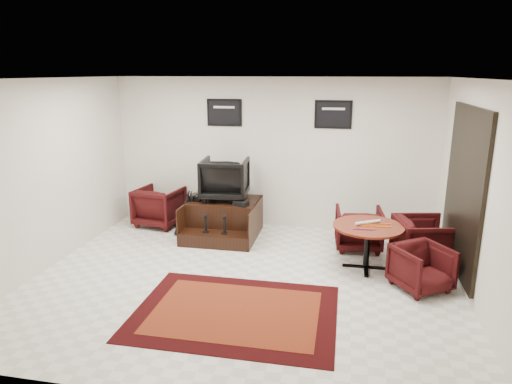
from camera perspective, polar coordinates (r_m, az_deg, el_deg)
ground at (r=6.62m, az=-1.63°, el=-11.03°), size 6.00×6.00×0.00m
room_shell at (r=6.10m, az=2.25°, el=4.41°), size 6.02×5.02×2.81m
area_rug at (r=5.84m, az=-2.59°, el=-14.76°), size 2.48×1.86×0.01m
shine_podium at (r=8.29m, az=-4.06°, el=-3.42°), size 1.25×1.28×0.64m
shine_chair at (r=8.22m, az=-3.91°, el=1.91°), size 0.86×0.81×0.83m
shoes_pair at (r=8.30m, az=-7.40°, el=-0.65°), size 0.24×0.28×0.10m
polish_kit at (r=7.87m, az=-1.88°, el=-1.44°), size 0.28×0.23×0.08m
umbrella_black at (r=8.28m, az=-9.12°, el=-2.55°), size 0.33×0.12×0.88m
umbrella_hooked at (r=8.42m, az=-8.78°, el=-2.41°), size 0.31×0.12×0.83m
armchair_side at (r=8.97m, az=-11.98°, el=-1.53°), size 0.90×0.86×0.82m
meeting_table at (r=7.00m, az=13.82°, el=-4.73°), size 1.04×1.04×0.68m
table_chair_back at (r=7.83m, az=12.70°, el=-4.22°), size 0.79×0.75×0.76m
table_chair_window at (r=7.48m, az=20.19°, el=-5.54°), size 0.88×0.92×0.81m
table_chair_corner at (r=6.64m, az=20.01°, el=-8.66°), size 0.89×0.88×0.68m
paper_roll at (r=7.03m, az=13.80°, el=-3.70°), size 0.39×0.26×0.05m
table_clutter at (r=6.94m, az=14.54°, el=-4.16°), size 0.57×0.36×0.01m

